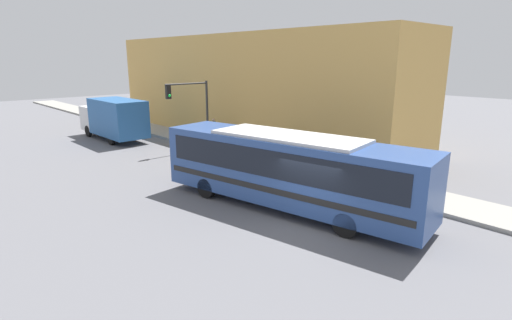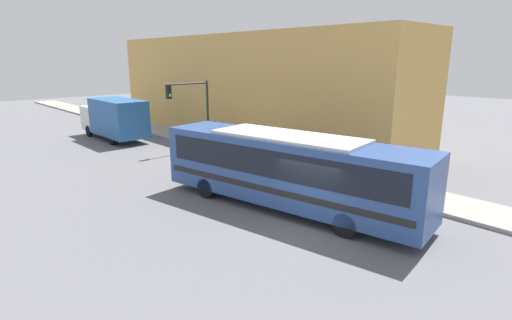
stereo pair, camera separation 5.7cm
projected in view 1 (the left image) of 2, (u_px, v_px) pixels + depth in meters
The scene contains 10 objects.
ground_plane at pixel (313, 226), 15.07m from camera, with size 120.00×120.00×0.00m, color slate.
sidewalk at pixel (170, 134), 33.11m from camera, with size 2.71×70.00×0.17m.
building_facade at pixel (246, 87), 31.71m from camera, with size 6.00×28.65×7.89m.
city_bus at pixel (288, 167), 16.43m from camera, with size 4.44×11.89×3.15m.
delivery_truck at pixel (113, 118), 30.74m from camera, with size 2.44×7.50×3.15m.
fire_hydrant at pixel (315, 166), 21.18m from camera, with size 0.25×0.34×0.80m.
traffic_light_pole at pixel (192, 102), 26.72m from camera, with size 3.28×0.35×4.50m.
parking_meter at pixel (250, 143), 24.71m from camera, with size 0.14×0.14×1.32m.
pedestrian_near_corner at pixel (279, 145), 23.89m from camera, with size 0.34×0.34×1.82m.
pedestrian_mid_block at pixel (214, 131), 28.63m from camera, with size 0.34×0.34×1.82m.
Camera 1 is at (-11.11, -8.78, 6.13)m, focal length 28.00 mm.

